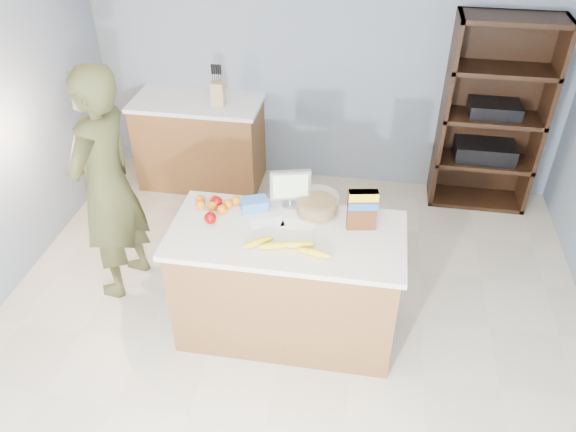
% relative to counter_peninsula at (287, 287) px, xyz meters
% --- Properties ---
extents(floor, '(4.50, 5.00, 0.02)m').
position_rel_counter_peninsula_xyz_m(floor, '(0.00, -0.30, -0.42)').
color(floor, beige).
rests_on(floor, ground).
extents(walls, '(4.52, 5.02, 2.51)m').
position_rel_counter_peninsula_xyz_m(walls, '(0.00, -0.30, 1.24)').
color(walls, gray).
rests_on(walls, ground).
extents(counter_peninsula, '(1.56, 0.76, 0.90)m').
position_rel_counter_peninsula_xyz_m(counter_peninsula, '(0.00, 0.00, 0.00)').
color(counter_peninsula, brown).
rests_on(counter_peninsula, ground).
extents(back_cabinet, '(1.24, 0.62, 0.90)m').
position_rel_counter_peninsula_xyz_m(back_cabinet, '(-1.20, 1.90, 0.04)').
color(back_cabinet, brown).
rests_on(back_cabinet, ground).
extents(shelving_unit, '(0.90, 0.40, 1.80)m').
position_rel_counter_peninsula_xyz_m(shelving_unit, '(1.55, 2.05, 0.45)').
color(shelving_unit, black).
rests_on(shelving_unit, ground).
extents(person, '(0.55, 0.74, 1.85)m').
position_rel_counter_peninsula_xyz_m(person, '(-1.38, 0.29, 0.51)').
color(person, '#414322').
rests_on(person, ground).
extents(knife_block, '(0.12, 0.10, 0.31)m').
position_rel_counter_peninsula_xyz_m(knife_block, '(-0.96, 1.85, 0.60)').
color(knife_block, tan).
rests_on(knife_block, back_cabinet).
extents(envelopes, '(0.44, 0.18, 0.00)m').
position_rel_counter_peninsula_xyz_m(envelopes, '(-0.04, 0.09, 0.49)').
color(envelopes, white).
rests_on(envelopes, counter_peninsula).
extents(bananas, '(0.59, 0.18, 0.05)m').
position_rel_counter_peninsula_xyz_m(bananas, '(0.03, -0.17, 0.51)').
color(bananas, yellow).
rests_on(bananas, counter_peninsula).
extents(apples, '(0.09, 0.27, 0.08)m').
position_rel_counter_peninsula_xyz_m(apples, '(-0.53, 0.12, 0.53)').
color(apples, '#910403').
rests_on(apples, counter_peninsula).
extents(oranges, '(0.32, 0.19, 0.07)m').
position_rel_counter_peninsula_xyz_m(oranges, '(-0.53, 0.21, 0.52)').
color(oranges, orange).
rests_on(oranges, counter_peninsula).
extents(blue_carton, '(0.21, 0.18, 0.08)m').
position_rel_counter_peninsula_xyz_m(blue_carton, '(-0.27, 0.23, 0.52)').
color(blue_carton, blue).
rests_on(blue_carton, counter_peninsula).
extents(salad_bowl, '(0.30, 0.30, 0.13)m').
position_rel_counter_peninsula_xyz_m(salad_bowl, '(0.17, 0.27, 0.54)').
color(salad_bowl, '#267219').
rests_on(salad_bowl, counter_peninsula).
extents(tv, '(0.28, 0.12, 0.28)m').
position_rel_counter_peninsula_xyz_m(tv, '(-0.03, 0.31, 0.64)').
color(tv, silver).
rests_on(tv, counter_peninsula).
extents(cereal_box, '(0.20, 0.10, 0.29)m').
position_rel_counter_peninsula_xyz_m(cereal_box, '(0.47, 0.14, 0.65)').
color(cereal_box, '#592B14').
rests_on(cereal_box, counter_peninsula).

